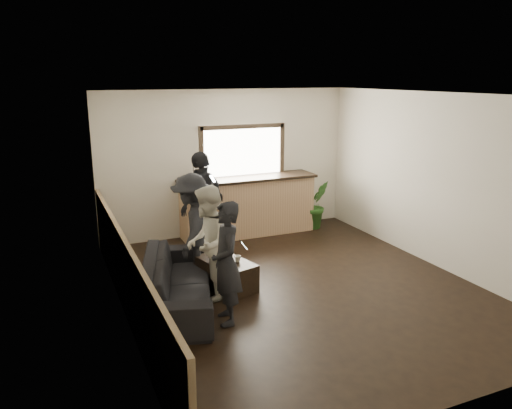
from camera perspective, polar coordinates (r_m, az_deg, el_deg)
name	(u,v)px	position (r m, az deg, el deg)	size (l,w,h in m)	color
ground	(299,288)	(7.51, 4.90, -9.45)	(5.00, 6.00, 0.01)	black
room_shell	(253,196)	(6.73, -0.37, 0.97)	(5.01, 6.01, 2.80)	silver
bar_counter	(248,202)	(9.73, -0.96, 0.24)	(2.70, 0.68, 2.13)	tan
sofa	(177,281)	(6.95, -9.00, -8.64)	(2.28, 0.89, 0.67)	black
coffee_table	(226,274)	(7.44, -3.46, -7.91)	(0.52, 0.94, 0.42)	black
cup_a	(215,254)	(7.48, -4.76, -5.69)	(0.13, 0.13, 0.10)	silver
cup_b	(238,259)	(7.30, -2.12, -6.21)	(0.10, 0.10, 0.09)	silver
potted_plant	(316,205)	(10.24, 6.87, -0.01)	(0.54, 0.44, 0.98)	#2D6623
person_a	(226,263)	(6.24, -3.41, -6.72)	(0.49, 0.62, 1.57)	black
person_b	(208,244)	(6.90, -5.54, -4.48)	(0.89, 0.97, 1.62)	silver
person_c	(192,228)	(7.56, -7.29, -2.65)	(1.00, 1.23, 1.65)	black
person_d	(203,205)	(8.50, -6.11, -0.05)	(1.14, 0.98, 1.83)	black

